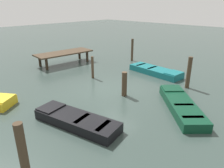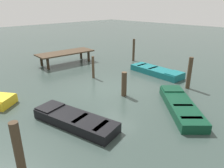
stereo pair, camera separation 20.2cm
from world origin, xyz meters
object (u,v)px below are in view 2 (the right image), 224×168
Objects in this scene: mooring_piling_far_right at (124,84)px; mooring_piling_mid_left at (93,67)px; mooring_piling_near_left at (19,155)px; dock_segment at (66,54)px; rowboat_dark_green at (180,105)px; mooring_piling_center at (134,50)px; rowboat_black at (74,120)px; mooring_piling_near_right at (189,73)px; rowboat_teal at (157,71)px.

mooring_piling_far_right is 0.90× the size of mooring_piling_mid_left.
mooring_piling_far_right is 6.61m from mooring_piling_near_left.
dock_segment is 10.55m from rowboat_dark_green.
mooring_piling_center reaches higher than mooring_piling_mid_left.
rowboat_black is 2.08× the size of mooring_piling_near_right.
mooring_piling_mid_left reaches higher than rowboat_teal.
rowboat_dark_green is at bearing -7.39° from mooring_piling_near_left.
mooring_piling_mid_left is (-0.75, -4.27, -0.11)m from dock_segment.
mooring_piling_center reaches higher than rowboat_dark_green.
rowboat_dark_green is 2.49× the size of mooring_piling_mid_left.
rowboat_teal is at bearing -116.58° from mooring_piling_center.
mooring_piling_center is at bearing -30.66° from dock_segment.
mooring_piling_near_left is 8.82m from mooring_piling_mid_left.
mooring_piling_near_left is (-7.77, -9.60, 0.14)m from dock_segment.
rowboat_dark_green is at bearing -131.96° from rowboat_black.
rowboat_dark_green is 9.03m from mooring_piling_center.
mooring_piling_near_right reaches higher than dock_segment.
rowboat_teal is at bearing 71.22° from mooring_piling_near_right.
dock_segment is 12.35m from mooring_piling_near_left.
mooring_piling_mid_left reaches higher than rowboat_black.
rowboat_dark_green is 3.00m from mooring_piling_far_right.
rowboat_teal is at bearing 0.88° from rowboat_dark_green.
mooring_piling_mid_left is at bearing 77.56° from mooring_piling_far_right.
rowboat_black is 1.06× the size of rowboat_dark_green.
dock_segment is 9.71m from mooring_piling_near_right.
rowboat_dark_green is 1.94× the size of mooring_piling_center.
mooring_piling_near_right is at bearing -113.67° from rowboat_black.
mooring_piling_center is 1.01× the size of mooring_piling_near_right.
mooring_piling_center is at bearing 35.43° from mooring_piling_far_right.
mooring_piling_far_right is (-1.48, -7.60, -0.18)m from dock_segment.
mooring_piling_near_left reaches higher than mooring_piling_near_right.
mooring_piling_far_right reaches higher than rowboat_black.
rowboat_teal is 1.08× the size of rowboat_dark_green.
mooring_piling_near_left is (-10.59, -2.81, 0.75)m from rowboat_teal.
rowboat_dark_green is 7.02m from mooring_piling_near_left.
rowboat_black is 1.98× the size of mooring_piling_near_left.
mooring_piling_center is (1.75, 3.49, 0.71)m from rowboat_teal.
mooring_piling_near_left is at bearing -70.52° from rowboat_teal.
mooring_piling_center is (6.05, 4.30, 0.27)m from mooring_piling_far_right.
mooring_piling_near_right reaches higher than rowboat_teal.
mooring_piling_mid_left is at bearing -169.66° from mooring_piling_center.
rowboat_dark_green is at bearing -89.35° from dock_segment.
mooring_piling_near_left is 1.34× the size of mooring_piling_mid_left.
dock_segment is 7.75m from mooring_piling_far_right.
rowboat_teal is at bearing 10.67° from mooring_piling_far_right.
mooring_piling_near_left reaches higher than rowboat_dark_green.
dock_segment is 5.63m from mooring_piling_center.
rowboat_teal is at bearing -62.25° from dock_segment.
mooring_piling_center is (12.33, 6.30, -0.04)m from mooring_piling_near_left.
rowboat_teal and rowboat_dark_green have the same top height.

